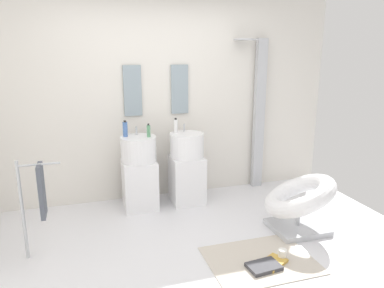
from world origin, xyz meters
The scene contains 16 objects.
ground_plane centered at (0.00, 0.00, -0.02)m, with size 4.80×3.60×0.04m, color silver.
rear_partition centered at (0.00, 1.65, 1.30)m, with size 4.80×0.10×2.60m, color silver.
pedestal_sink_left centered at (-0.30, 1.26, 0.46)m, with size 0.42×0.42×1.00m.
pedestal_sink_right centered at (0.30, 1.26, 0.46)m, with size 0.42×0.42×1.00m.
vanity_mirror_left centered at (-0.30, 1.58, 1.41)m, with size 0.22×0.03×0.62m, color #8C9EA8.
vanity_mirror_right centered at (0.30, 1.58, 1.41)m, with size 0.22×0.03×0.62m, color #8C9EA8.
shower_column centered at (1.40, 1.53, 1.08)m, with size 0.49×0.24×2.05m.
lounge_chair centered at (1.23, 0.17, 0.35)m, with size 1.07×1.06×0.65m.
towel_rack centered at (-1.35, 0.43, 0.63)m, with size 0.37×0.22×0.95m.
area_rug centered at (0.56, -0.26, 0.01)m, with size 0.97×0.75×0.01m, color beige.
magazine_ochre centered at (0.64, -0.35, 0.02)m, with size 0.26×0.17×0.03m, color gold.
magazine_charcoal centered at (0.53, -0.38, 0.03)m, with size 0.29×0.20×0.03m, color #38383D.
coffee_mug centered at (0.76, -0.30, 0.06)m, with size 0.08×0.08×0.09m, color white.
soap_bottle_blue centered at (-0.44, 1.31, 0.99)m, with size 0.06×0.06×0.19m.
soap_bottle_white centered at (0.18, 1.33, 0.99)m, with size 0.05×0.05×0.19m.
soap_bottle_green centered at (-0.18, 1.21, 0.97)m, with size 0.04×0.04×0.16m.
Camera 1 is at (-0.91, -2.90, 1.87)m, focal length 33.76 mm.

